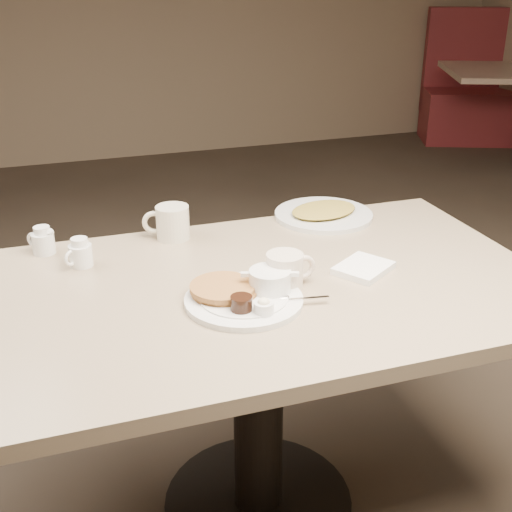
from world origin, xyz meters
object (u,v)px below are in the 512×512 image
object	(u,v)px
hash_plate	(324,213)
coffee_mug_far	(171,223)
main_plate	(246,293)
booth_back_right	(502,96)
coffee_mug_near	(286,270)
diner_table	(258,341)
creamer_left	(80,253)
creamer_right	(43,241)

from	to	relation	value
hash_plate	coffee_mug_far	bearing A→B (deg)	-177.86
coffee_mug_far	hash_plate	world-z (taller)	coffee_mug_far
main_plate	booth_back_right	bearing A→B (deg)	45.39
coffee_mug_near	booth_back_right	xyz separation A→B (m)	(3.36, 3.48, -0.39)
diner_table	booth_back_right	world-z (taller)	booth_back_right
main_plate	creamer_left	distance (m)	0.50
coffee_mug_far	creamer_left	size ratio (longest dim) A/B	1.75
creamer_left	creamer_right	size ratio (longest dim) A/B	1.05
coffee_mug_far	hash_plate	distance (m)	0.50
coffee_mug_near	diner_table	bearing A→B (deg)	149.72
coffee_mug_far	booth_back_right	bearing A→B (deg)	40.77
creamer_right	hash_plate	size ratio (longest dim) A/B	0.21
coffee_mug_near	main_plate	bearing A→B (deg)	-159.58
hash_plate	coffee_mug_near	bearing A→B (deg)	-124.59
diner_table	hash_plate	distance (m)	0.56
diner_table	hash_plate	size ratio (longest dim) A/B	3.81
hash_plate	creamer_right	bearing A→B (deg)	-179.28
hash_plate	creamer_left	bearing A→B (deg)	-170.36
creamer_left	main_plate	bearing A→B (deg)	-43.15
creamer_right	booth_back_right	distance (m)	5.00
main_plate	coffee_mug_far	distance (m)	0.46
main_plate	coffee_mug_near	size ratio (longest dim) A/B	2.76
main_plate	creamer_right	xyz separation A→B (m)	(-0.45, 0.46, 0.01)
diner_table	creamer_left	world-z (taller)	creamer_left
coffee_mug_far	hash_plate	bearing A→B (deg)	2.14
main_plate	creamer_left	xyz separation A→B (m)	(-0.36, 0.34, 0.01)
diner_table	main_plate	bearing A→B (deg)	-126.40
diner_table	creamer_left	distance (m)	0.53
diner_table	creamer_right	world-z (taller)	creamer_right
creamer_left	hash_plate	distance (m)	0.79
coffee_mug_near	hash_plate	distance (m)	0.52
main_plate	coffee_mug_near	world-z (taller)	coffee_mug_near
coffee_mug_near	creamer_left	distance (m)	0.56
coffee_mug_far	hash_plate	xyz separation A→B (m)	(0.50, 0.02, -0.04)
booth_back_right	hash_plate	bearing A→B (deg)	-135.09
creamer_left	booth_back_right	distance (m)	5.00
main_plate	booth_back_right	distance (m)	4.96
diner_table	creamer_right	size ratio (longest dim) A/B	18.24
main_plate	creamer_right	distance (m)	0.65
creamer_right	diner_table	bearing A→B (deg)	-36.50
main_plate	booth_back_right	size ratio (longest dim) A/B	0.20
coffee_mug_far	creamer_right	distance (m)	0.37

